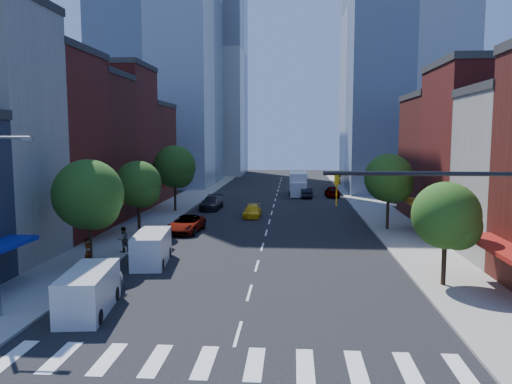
% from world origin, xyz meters
% --- Properties ---
extents(ground, '(220.00, 220.00, 0.00)m').
position_xyz_m(ground, '(0.00, 0.00, 0.00)').
color(ground, black).
rests_on(ground, ground).
extents(sidewalk_left, '(5.00, 120.00, 0.15)m').
position_xyz_m(sidewalk_left, '(-12.50, 40.00, 0.07)').
color(sidewalk_left, gray).
rests_on(sidewalk_left, ground).
extents(sidewalk_right, '(5.00, 120.00, 0.15)m').
position_xyz_m(sidewalk_right, '(12.50, 40.00, 0.07)').
color(sidewalk_right, gray).
rests_on(sidewalk_right, ground).
extents(crosswalk, '(19.00, 3.00, 0.01)m').
position_xyz_m(crosswalk, '(0.00, -3.00, 0.01)').
color(crosswalk, silver).
rests_on(crosswalk, ground).
extents(bldg_left_2, '(12.00, 9.00, 16.00)m').
position_xyz_m(bldg_left_2, '(-21.00, 20.50, 8.00)').
color(bldg_left_2, maroon).
rests_on(bldg_left_2, ground).
extents(bldg_left_3, '(12.00, 8.00, 15.00)m').
position_xyz_m(bldg_left_3, '(-21.00, 29.00, 7.50)').
color(bldg_left_3, '#501914').
rests_on(bldg_left_3, ground).
extents(bldg_left_4, '(12.00, 9.00, 17.00)m').
position_xyz_m(bldg_left_4, '(-21.00, 37.50, 8.50)').
color(bldg_left_4, maroon).
rests_on(bldg_left_4, ground).
extents(bldg_left_5, '(12.00, 10.00, 13.00)m').
position_xyz_m(bldg_left_5, '(-21.00, 47.00, 6.50)').
color(bldg_left_5, '#501914').
rests_on(bldg_left_5, ground).
extents(bldg_right_2, '(12.00, 10.00, 15.00)m').
position_xyz_m(bldg_right_2, '(21.00, 24.00, 7.50)').
color(bldg_right_2, maroon).
rests_on(bldg_right_2, ground).
extents(bldg_right_3, '(12.00, 10.00, 13.00)m').
position_xyz_m(bldg_right_3, '(21.00, 34.00, 6.50)').
color(bldg_right_3, '#501914').
rests_on(bldg_right_3, ground).
extents(tower_ne, '(18.00, 20.00, 60.00)m').
position_xyz_m(tower_ne, '(20.00, 62.00, 30.00)').
color(tower_ne, '#9EA5AD').
rests_on(tower_ne, ground).
extents(tower_far_w, '(18.00, 18.00, 56.00)m').
position_xyz_m(tower_far_w, '(-18.00, 95.00, 28.00)').
color(tower_far_w, '#9EA5AD').
rests_on(tower_far_w, ground).
extents(traffic_signal, '(7.24, 2.24, 8.00)m').
position_xyz_m(traffic_signal, '(9.94, -4.50, 4.16)').
color(traffic_signal, black).
rests_on(traffic_signal, sidewalk_right).
extents(tree_left_near, '(4.80, 4.80, 7.30)m').
position_xyz_m(tree_left_near, '(-11.35, 10.92, 4.87)').
color(tree_left_near, black).
rests_on(tree_left_near, sidewalk_left).
extents(tree_left_mid, '(4.20, 4.20, 6.65)m').
position_xyz_m(tree_left_mid, '(-11.35, 21.92, 4.53)').
color(tree_left_mid, black).
rests_on(tree_left_mid, sidewalk_left).
extents(tree_left_far, '(5.00, 5.00, 7.75)m').
position_xyz_m(tree_left_far, '(-11.35, 35.92, 5.20)').
color(tree_left_far, black).
rests_on(tree_left_far, sidewalk_left).
extents(tree_right_near, '(4.00, 4.00, 6.20)m').
position_xyz_m(tree_right_near, '(11.65, 7.92, 4.19)').
color(tree_right_near, black).
rests_on(tree_right_near, sidewalk_right).
extents(tree_right_far, '(4.60, 4.60, 7.20)m').
position_xyz_m(tree_right_far, '(11.65, 25.92, 4.86)').
color(tree_right_far, black).
rests_on(tree_right_far, sidewalk_right).
extents(parked_car_front, '(1.94, 4.43, 1.49)m').
position_xyz_m(parked_car_front, '(-8.27, 4.35, 0.74)').
color(parked_car_front, '#AAA9AE').
rests_on(parked_car_front, ground).
extents(parked_car_second, '(1.87, 4.11, 1.31)m').
position_xyz_m(parked_car_second, '(-8.19, 15.24, 0.65)').
color(parked_car_second, black).
rests_on(parked_car_second, ground).
extents(parked_car_third, '(3.06, 5.84, 1.57)m').
position_xyz_m(parked_car_third, '(-7.50, 23.56, 0.78)').
color(parked_car_third, '#999999').
rests_on(parked_car_third, ground).
extents(parked_car_rear, '(2.44, 5.66, 1.62)m').
position_xyz_m(parked_car_rear, '(-7.50, 38.32, 0.81)').
color(parked_car_rear, black).
rests_on(parked_car_rear, ground).
extents(cargo_van_near, '(2.71, 5.43, 2.22)m').
position_xyz_m(cargo_van_near, '(-7.94, 2.10, 1.10)').
color(cargo_van_near, silver).
rests_on(cargo_van_near, ground).
extents(cargo_van_far, '(2.70, 5.50, 2.25)m').
position_xyz_m(cargo_van_far, '(-7.48, 11.98, 1.12)').
color(cargo_van_far, silver).
rests_on(cargo_van_far, ground).
extents(taxi, '(1.91, 4.56, 1.32)m').
position_xyz_m(taxi, '(-2.03, 32.88, 0.66)').
color(taxi, yellow).
rests_on(taxi, ground).
extents(traffic_car_oncoming, '(1.87, 4.75, 1.54)m').
position_xyz_m(traffic_car_oncoming, '(4.36, 50.84, 0.77)').
color(traffic_car_oncoming, black).
rests_on(traffic_car_oncoming, ground).
extents(traffic_car_far, '(2.12, 4.80, 1.61)m').
position_xyz_m(traffic_car_far, '(8.28, 52.05, 0.80)').
color(traffic_car_far, '#999999').
rests_on(traffic_car_far, ground).
extents(box_truck, '(2.68, 8.49, 3.42)m').
position_xyz_m(box_truck, '(3.24, 54.10, 1.62)').
color(box_truck, silver).
rests_on(box_truck, ground).
extents(pedestrian_near, '(0.49, 0.71, 1.88)m').
position_xyz_m(pedestrian_near, '(-11.60, 10.84, 1.09)').
color(pedestrian_near, '#999999').
rests_on(pedestrian_near, sidewalk_left).
extents(pedestrian_far, '(1.14, 1.19, 1.94)m').
position_xyz_m(pedestrian_far, '(-10.50, 14.82, 1.12)').
color(pedestrian_far, '#999999').
rests_on(pedestrian_far, sidewalk_left).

